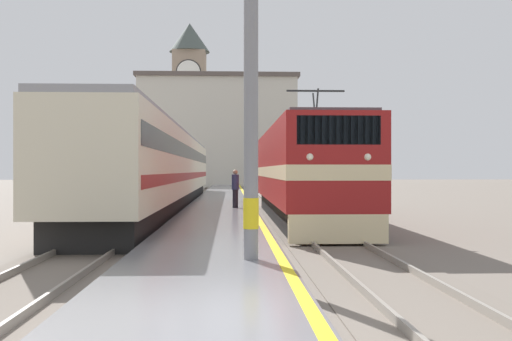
{
  "coord_description": "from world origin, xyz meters",
  "views": [
    {
      "loc": [
        0.51,
        -7.29,
        2.1
      ],
      "look_at": [
        1.72,
        21.49,
        2.1
      ],
      "focal_mm": 42.0,
      "sensor_mm": 36.0,
      "label": 1
    }
  ],
  "objects_px": {
    "catenary_mast": "(256,79)",
    "person_on_platform": "(235,188)",
    "passenger_train": "(165,168)",
    "clock_tower": "(190,98)",
    "locomotive_train": "(301,173)"
  },
  "relations": [
    {
      "from": "catenary_mast",
      "to": "person_on_platform",
      "type": "bearing_deg",
      "value": 91.0
    },
    {
      "from": "passenger_train",
      "to": "clock_tower",
      "type": "xyz_separation_m",
      "value": [
        -2.28,
        52.57,
        10.26
      ]
    },
    {
      "from": "catenary_mast",
      "to": "clock_tower",
      "type": "xyz_separation_m",
      "value": [
        -6.39,
        74.22,
        8.6
      ]
    },
    {
      "from": "locomotive_train",
      "to": "person_on_platform",
      "type": "xyz_separation_m",
      "value": [
        -2.75,
        2.6,
        -0.71
      ]
    },
    {
      "from": "locomotive_train",
      "to": "person_on_platform",
      "type": "bearing_deg",
      "value": 136.64
    },
    {
      "from": "passenger_train",
      "to": "person_on_platform",
      "type": "height_order",
      "value": "passenger_train"
    },
    {
      "from": "passenger_train",
      "to": "person_on_platform",
      "type": "distance_m",
      "value": 6.74
    },
    {
      "from": "catenary_mast",
      "to": "person_on_platform",
      "type": "distance_m",
      "value": 16.39
    },
    {
      "from": "passenger_train",
      "to": "catenary_mast",
      "type": "xyz_separation_m",
      "value": [
        4.11,
        -21.65,
        1.66
      ]
    },
    {
      "from": "clock_tower",
      "to": "catenary_mast",
      "type": "bearing_deg",
      "value": -85.08
    },
    {
      "from": "person_on_platform",
      "to": "clock_tower",
      "type": "distance_m",
      "value": 59.42
    },
    {
      "from": "person_on_platform",
      "to": "locomotive_train",
      "type": "bearing_deg",
      "value": -43.36
    },
    {
      "from": "locomotive_train",
      "to": "person_on_platform",
      "type": "relative_size",
      "value": 10.23
    },
    {
      "from": "person_on_platform",
      "to": "clock_tower",
      "type": "relative_size",
      "value": 0.08
    },
    {
      "from": "passenger_train",
      "to": "person_on_platform",
      "type": "relative_size",
      "value": 21.57
    }
  ]
}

